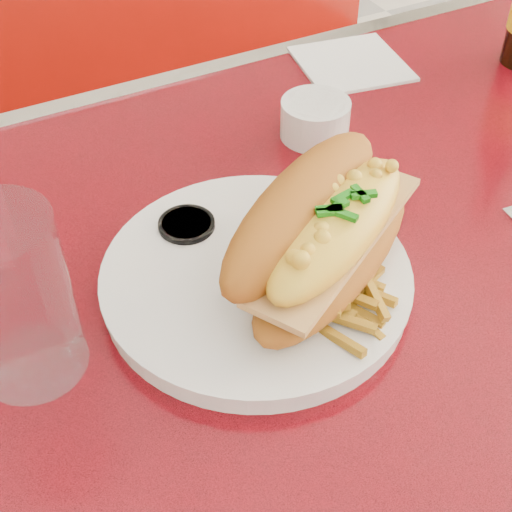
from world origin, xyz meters
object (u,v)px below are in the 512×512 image
gravy_ramekin (315,118)px  booth_bench_far (160,180)px  dinner_plate (256,278)px  mac_hoagie (324,230)px  fork (323,277)px  sauce_cup_left (187,232)px  water_tumbler (15,300)px  diner_table (397,336)px

gravy_ramekin → booth_bench_far: bearing=89.6°
booth_bench_far → dinner_plate: size_ratio=3.42×
mac_hoagie → gravy_ramekin: mac_hoagie is taller
mac_hoagie → dinner_plate: bearing=127.1°
fork → sauce_cup_left: 0.14m
mac_hoagie → fork: size_ratio=1.62×
dinner_plate → fork: 0.06m
booth_bench_far → fork: booth_bench_far is taller
booth_bench_far → water_tumbler: bearing=-116.0°
mac_hoagie → gravy_ramekin: 0.25m
diner_table → dinner_plate: dinner_plate is taller
diner_table → sauce_cup_left: 0.29m
booth_bench_far → sauce_cup_left: booth_bench_far is taller
diner_table → sauce_cup_left: sauce_cup_left is taller
diner_table → fork: bearing=-169.2°
diner_table → mac_hoagie: (-0.13, -0.01, 0.23)m
mac_hoagie → fork: mac_hoagie is taller
fork → sauce_cup_left: sauce_cup_left is taller
mac_hoagie → sauce_cup_left: (-0.09, 0.11, -0.05)m
booth_bench_far → sauce_cup_left: size_ratio=17.37×
dinner_plate → water_tumbler: 0.22m
diner_table → booth_bench_far: 0.87m
gravy_ramekin → sauce_cup_left: (-0.21, -0.10, -0.01)m
diner_table → sauce_cup_left: size_ratio=17.80×
fork → sauce_cup_left: bearing=46.9°
sauce_cup_left → water_tumbler: bearing=-156.1°
diner_table → fork: 0.23m
fork → gravy_ramekin: 0.26m
booth_bench_far → dinner_plate: (-0.18, -0.80, 0.49)m
fork → sauce_cup_left: (-0.08, 0.12, -0.01)m
gravy_ramekin → water_tumbler: bearing=-154.6°
diner_table → booth_bench_far: booth_bench_far is taller
diner_table → water_tumbler: water_tumbler is taller
dinner_plate → fork: same height
dinner_plate → sauce_cup_left: 0.09m
booth_bench_far → diner_table: bearing=-90.0°
gravy_ramekin → sauce_cup_left: 0.23m
gravy_ramekin → water_tumbler: 0.43m
diner_table → booth_bench_far: (0.00, 0.81, -0.32)m
diner_table → water_tumbler: 0.45m
diner_table → gravy_ramekin: size_ratio=12.67×
dinner_plate → booth_bench_far: bearing=77.3°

